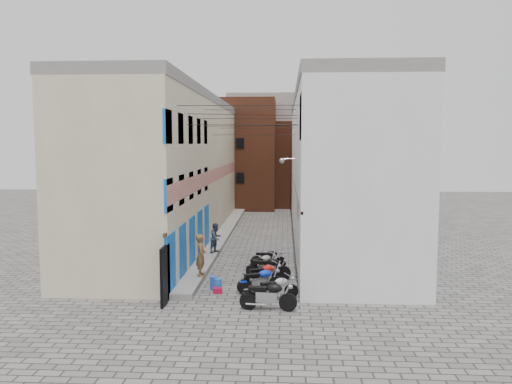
% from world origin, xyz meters
% --- Properties ---
extents(ground, '(90.00, 90.00, 0.00)m').
position_xyz_m(ground, '(0.00, 0.00, 0.00)').
color(ground, '#595654').
rests_on(ground, ground).
extents(plinth, '(0.90, 26.00, 0.25)m').
position_xyz_m(plinth, '(-2.05, 13.00, 0.12)').
color(plinth, slate).
rests_on(plinth, ground).
extents(building_left, '(5.10, 27.00, 9.00)m').
position_xyz_m(building_left, '(-4.98, 12.95, 4.50)').
color(building_left, '#C7B596').
rests_on(building_left, ground).
extents(building_right, '(5.94, 26.00, 9.00)m').
position_xyz_m(building_right, '(5.00, 13.00, 4.51)').
color(building_right, silver).
rests_on(building_right, ground).
extents(building_far_brick_left, '(6.00, 6.00, 10.00)m').
position_xyz_m(building_far_brick_left, '(-2.00, 28.00, 5.00)').
color(building_far_brick_left, brown).
rests_on(building_far_brick_left, ground).
extents(building_far_brick_right, '(5.00, 6.00, 8.00)m').
position_xyz_m(building_far_brick_right, '(3.00, 30.00, 4.00)').
color(building_far_brick_right, brown).
rests_on(building_far_brick_right, ground).
extents(building_far_concrete, '(8.00, 5.00, 11.00)m').
position_xyz_m(building_far_concrete, '(0.00, 34.00, 5.50)').
color(building_far_concrete, slate).
rests_on(building_far_concrete, ground).
extents(far_shopfront, '(2.00, 0.30, 2.40)m').
position_xyz_m(far_shopfront, '(0.00, 25.20, 1.20)').
color(far_shopfront, black).
rests_on(far_shopfront, ground).
extents(overhead_wires, '(5.80, 13.02, 1.32)m').
position_xyz_m(overhead_wires, '(0.00, 7.64, 7.12)').
color(overhead_wires, black).
rests_on(overhead_wires, ground).
extents(motorcycle_a, '(2.13, 0.82, 1.20)m').
position_xyz_m(motorcycle_a, '(1.33, -0.90, 0.60)').
color(motorcycle_a, black).
rests_on(motorcycle_a, ground).
extents(motorcycle_b, '(1.89, 1.32, 1.06)m').
position_xyz_m(motorcycle_b, '(1.61, 0.23, 0.53)').
color(motorcycle_b, '#B0AFB4').
rests_on(motorcycle_b, ground).
extents(motorcycle_c, '(2.04, 1.29, 1.13)m').
position_xyz_m(motorcycle_c, '(0.95, 1.20, 0.56)').
color(motorcycle_c, '#0D30C5').
rests_on(motorcycle_c, ground).
extents(motorcycle_d, '(1.94, 1.36, 1.08)m').
position_xyz_m(motorcycle_d, '(1.06, 2.16, 0.54)').
color(motorcycle_d, red).
rests_on(motorcycle_d, ground).
extents(motorcycle_e, '(2.05, 0.85, 1.15)m').
position_xyz_m(motorcycle_e, '(1.20, 3.21, 0.58)').
color(motorcycle_e, black).
rests_on(motorcycle_e, ground).
extents(motorcycle_f, '(1.74, 1.52, 1.02)m').
position_xyz_m(motorcycle_f, '(0.90, 4.17, 0.51)').
color(motorcycle_f, '#9B9B9F').
rests_on(motorcycle_f, ground).
extents(motorcycle_g, '(1.77, 0.65, 1.01)m').
position_xyz_m(motorcycle_g, '(1.13, 5.32, 0.50)').
color(motorcycle_g, black).
rests_on(motorcycle_g, ground).
extents(person_a, '(0.52, 0.72, 1.83)m').
position_xyz_m(person_a, '(-1.70, 2.70, 1.16)').
color(person_a, brown).
rests_on(person_a, plinth).
extents(person_b, '(0.90, 0.95, 1.56)m').
position_xyz_m(person_b, '(-1.70, 7.40, 1.03)').
color(person_b, '#394455').
rests_on(person_b, plinth).
extents(water_jug_near, '(0.41, 0.41, 0.49)m').
position_xyz_m(water_jug_near, '(-0.79, 1.39, 0.25)').
color(water_jug_near, blue).
rests_on(water_jug_near, ground).
extents(water_jug_far, '(0.38, 0.38, 0.52)m').
position_xyz_m(water_jug_far, '(-0.99, 1.61, 0.26)').
color(water_jug_far, blue).
rests_on(water_jug_far, ground).
extents(red_crate, '(0.40, 0.33, 0.23)m').
position_xyz_m(red_crate, '(-0.76, 1.02, 0.11)').
color(red_crate, '#A00B2E').
rests_on(red_crate, ground).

